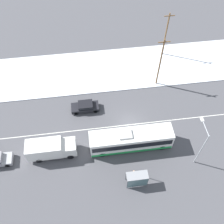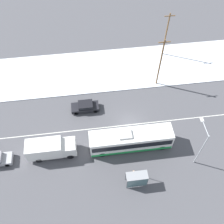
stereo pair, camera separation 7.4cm
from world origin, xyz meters
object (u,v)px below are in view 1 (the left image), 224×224
object	(u,v)px
sedan_car	(85,106)
utility_pole_roadside	(160,62)
city_bus	(131,140)
pedestrian_at_stop	(134,173)
utility_pole_snowlot	(166,34)
bus_shelter	(137,180)
streetlamp	(202,142)
box_truck	(50,148)

from	to	relation	value
sedan_car	utility_pole_roadside	world-z (taller)	utility_pole_roadside
city_bus	utility_pole_roadside	distance (m)	13.27
pedestrian_at_stop	utility_pole_snowlot	distance (m)	25.02
sedan_car	utility_pole_snowlot	size ratio (longest dim) A/B	0.50
bus_shelter	streetlamp	world-z (taller)	streetlamp
utility_pole_roadside	sedan_car	bearing A→B (deg)	-162.28
sedan_car	utility_pole_snowlot	bearing A→B (deg)	-143.85
city_bus	utility_pole_roadside	bearing A→B (deg)	60.35
bus_shelter	utility_pole_roadside	world-z (taller)	utility_pole_roadside
pedestrian_at_stop	utility_pole_snowlot	world-z (taller)	utility_pole_snowlot
utility_pole_roadside	bus_shelter	bearing A→B (deg)	-111.07
bus_shelter	utility_pole_snowlot	world-z (taller)	utility_pole_snowlot
utility_pole_snowlot	pedestrian_at_stop	bearing A→B (deg)	-112.56
city_bus	streetlamp	bearing A→B (deg)	-20.30
city_bus	utility_pole_snowlot	size ratio (longest dim) A/B	1.33
box_truck	streetlamp	bearing A→B (deg)	-9.37
city_bus	utility_pole_snowlot	xyz separation A→B (m)	(9.12, 18.25, 2.83)
bus_shelter	utility_pole_snowlot	size ratio (longest dim) A/B	0.32
streetlamp	utility_pole_snowlot	world-z (taller)	utility_pole_snowlot
box_truck	sedan_car	distance (m)	8.87
bus_shelter	utility_pole_snowlot	xyz separation A→B (m)	(9.28, 24.03, 2.82)
city_bus	box_truck	bearing A→B (deg)	179.34
utility_pole_roadside	pedestrian_at_stop	bearing A→B (deg)	-113.13
box_truck	sedan_car	bearing A→B (deg)	53.93
sedan_car	utility_pole_roadside	bearing A→B (deg)	-162.28
box_truck	streetlamp	xyz separation A→B (m)	(19.44, -3.21, 2.97)
streetlamp	utility_pole_snowlot	xyz separation A→B (m)	(0.80, 21.33, -0.07)
city_bus	sedan_car	size ratio (longest dim) A/B	2.68
sedan_car	utility_pole_roadside	xyz separation A→B (m)	(12.29, 3.92, 4.08)
bus_shelter	utility_pole_roadside	distance (m)	18.46
bus_shelter	utility_pole_snowlot	distance (m)	25.91
sedan_car	pedestrian_at_stop	distance (m)	13.13
bus_shelter	box_truck	bearing A→B (deg)	151.67
pedestrian_at_stop	utility_pole_snowlot	size ratio (longest dim) A/B	0.21
box_truck	utility_pole_roadside	distance (m)	20.95
city_bus	bus_shelter	xyz separation A→B (m)	(-0.17, -5.77, 0.01)
pedestrian_at_stop	bus_shelter	xyz separation A→B (m)	(0.22, -1.14, 0.57)
box_truck	bus_shelter	world-z (taller)	box_truck
box_truck	pedestrian_at_stop	bearing A→B (deg)	-23.96
pedestrian_at_stop	utility_pole_snowlot	bearing A→B (deg)	67.44
utility_pole_snowlot	city_bus	bearing A→B (deg)	-116.55
city_bus	pedestrian_at_stop	xyz separation A→B (m)	(-0.39, -4.64, -0.56)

